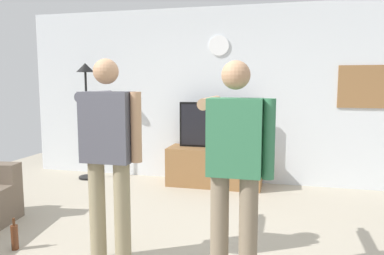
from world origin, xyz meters
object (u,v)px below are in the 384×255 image
tv_stand (215,167)px  floor_lamp (86,97)px  person_standing_nearer_lamp (109,149)px  framed_picture (363,87)px  beverage_bottle (15,237)px  wall_clock (219,46)px  television (216,125)px  person_standing_nearer_couch (235,162)px

tv_stand → floor_lamp: 2.32m
person_standing_nearer_lamp → framed_picture: bearing=49.3°
floor_lamp → beverage_bottle: bearing=-75.3°
wall_clock → beverage_bottle: (-1.41, -2.90, -1.99)m
tv_stand → wall_clock: 1.84m
framed_picture → floor_lamp: (-4.13, -0.38, -0.17)m
wall_clock → tv_stand: bearing=-90.0°
framed_picture → person_standing_nearer_lamp: (-2.49, -2.89, -0.49)m
television → person_standing_nearer_lamp: (-0.43, -2.64, 0.08)m
tv_stand → person_standing_nearer_lamp: size_ratio=0.80×
wall_clock → floor_lamp: size_ratio=0.17×
tv_stand → person_standing_nearer_couch: bearing=-76.4°
floor_lamp → television: bearing=3.5°
framed_picture → floor_lamp: 4.15m
wall_clock → television: bearing=-90.0°
person_standing_nearer_lamp → person_standing_nearer_couch: bearing=-7.3°
television → framed_picture: framed_picture is taller
tv_stand → beverage_bottle: bearing=-118.3°
tv_stand → wall_clock: (0.00, 0.29, 1.82)m
person_standing_nearer_couch → beverage_bottle: (-2.07, 0.12, -0.85)m
tv_stand → framed_picture: framed_picture is taller
beverage_bottle → framed_picture: bearing=40.0°
person_standing_nearer_lamp → wall_clock: bearing=81.6°
television → person_standing_nearer_lamp: size_ratio=0.63×
television → tv_stand: bearing=-90.0°
tv_stand → television: (0.00, 0.05, 0.63)m
person_standing_nearer_couch → person_standing_nearer_lamp: bearing=172.7°
television → framed_picture: 2.16m
framed_picture → person_standing_nearer_lamp: size_ratio=0.38×
television → framed_picture: bearing=6.9°
framed_picture → person_standing_nearer_couch: bearing=-114.8°
person_standing_nearer_lamp → television: bearing=80.8°
wall_clock → framed_picture: 2.15m
television → beverage_bottle: bearing=-117.9°
framed_picture → person_standing_nearer_lamp: 3.85m
tv_stand → person_standing_nearer_lamp: bearing=-99.4°
floor_lamp → framed_picture: bearing=5.2°
wall_clock → person_standing_nearer_lamp: size_ratio=0.18×
person_standing_nearer_couch → floor_lamp: bearing=135.8°
framed_picture → beverage_bottle: bearing=-140.0°
person_standing_nearer_couch → tv_stand: bearing=103.6°
television → beverage_bottle: size_ratio=3.63×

